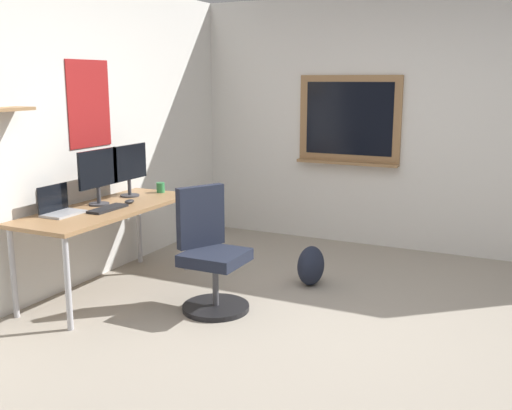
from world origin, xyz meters
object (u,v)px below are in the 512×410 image
(desk, at_px, (107,215))
(coffee_mug, at_px, (161,188))
(office_chair, at_px, (211,258))
(computer_mouse, at_px, (129,201))
(monitor_primary, at_px, (98,173))
(keyboard, at_px, (108,209))
(backpack, at_px, (311,266))
(monitor_secondary, at_px, (129,167))
(laptop, at_px, (59,207))

(desk, distance_m, coffee_mug, 0.74)
(office_chair, xyz_separation_m, computer_mouse, (0.16, 0.88, 0.34))
(computer_mouse, bearing_deg, monitor_primary, 129.90)
(computer_mouse, distance_m, coffee_mug, 0.53)
(keyboard, height_order, backpack, keyboard)
(monitor_primary, xyz_separation_m, backpack, (0.84, -1.58, -0.82))
(desk, distance_m, monitor_secondary, 0.58)
(laptop, bearing_deg, computer_mouse, -22.36)
(computer_mouse, bearing_deg, backpack, -63.89)
(coffee_mug, bearing_deg, computer_mouse, -174.62)
(office_chair, height_order, laptop, laptop)
(office_chair, xyz_separation_m, backpack, (0.84, -0.51, -0.24))
(desk, bearing_deg, office_chair, -87.55)
(coffee_mug, xyz_separation_m, backpack, (0.15, -1.44, -0.60))
(desk, relative_size, laptop, 5.35)
(laptop, xyz_separation_m, monitor_primary, (0.41, -0.05, 0.22))
(office_chair, relative_size, backpack, 2.76)
(monitor_primary, distance_m, backpack, 1.97)
(desk, bearing_deg, keyboard, -135.58)
(keyboard, height_order, computer_mouse, computer_mouse)
(laptop, relative_size, monitor_primary, 0.67)
(monitor_primary, xyz_separation_m, keyboard, (-0.12, -0.19, -0.26))
(backpack, bearing_deg, monitor_primary, 117.97)
(keyboard, bearing_deg, monitor_secondary, 19.07)
(coffee_mug, relative_size, backpack, 0.27)
(desk, xyz_separation_m, monitor_secondary, (0.46, 0.11, 0.34))
(monitor_primary, height_order, computer_mouse, monitor_primary)
(desk, height_order, office_chair, office_chair)
(monitor_primary, height_order, backpack, monitor_primary)
(monitor_primary, bearing_deg, backpack, -62.03)
(desk, relative_size, monitor_primary, 3.57)
(laptop, height_order, monitor_primary, monitor_primary)
(office_chair, distance_m, computer_mouse, 0.95)
(office_chair, height_order, backpack, office_chair)
(office_chair, xyz_separation_m, keyboard, (-0.12, 0.88, 0.33))
(office_chair, bearing_deg, monitor_primary, 89.98)
(monitor_primary, distance_m, keyboard, 0.34)
(backpack, bearing_deg, laptop, 127.60)
(desk, height_order, monitor_primary, monitor_primary)
(laptop, bearing_deg, desk, -22.34)
(office_chair, xyz_separation_m, laptop, (-0.41, 1.11, 0.37))
(monitor_secondary, bearing_deg, backpack, -74.97)
(monitor_secondary, distance_m, computer_mouse, 0.41)
(laptop, relative_size, computer_mouse, 2.98)
(keyboard, bearing_deg, monitor_primary, 56.28)
(desk, relative_size, office_chair, 1.74)
(office_chair, relative_size, monitor_secondary, 2.05)
(desk, height_order, computer_mouse, computer_mouse)
(desk, xyz_separation_m, coffee_mug, (0.73, -0.03, 0.11))
(office_chair, distance_m, coffee_mug, 1.21)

